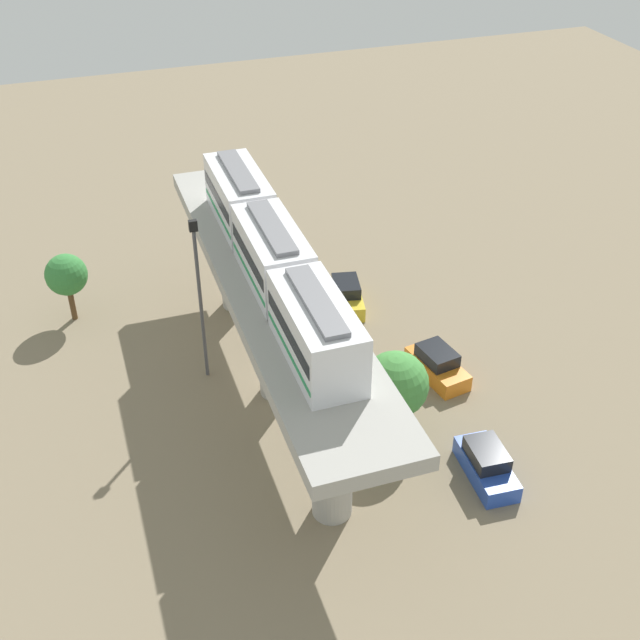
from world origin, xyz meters
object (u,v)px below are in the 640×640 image
at_px(parked_car_orange, 437,365).
at_px(tree_near_viaduct, 66,275).
at_px(train, 273,255).
at_px(signal_post, 200,294).
at_px(parked_car_yellow, 346,295).
at_px(tree_mid_lot, 395,385).
at_px(parked_car_blue, 486,465).

height_order(parked_car_orange, tree_near_viaduct, tree_near_viaduct).
bearing_deg(train, signal_post, 139.24).
bearing_deg(parked_car_orange, parked_car_yellow, 95.80).
bearing_deg(parked_car_orange, train, 161.51).
xyz_separation_m(train, tree_mid_lot, (4.90, -4.92, -5.82)).
relative_size(parked_car_yellow, tree_mid_lot, 0.92).
xyz_separation_m(parked_car_yellow, tree_near_viaduct, (-16.96, 4.08, 2.48)).
bearing_deg(signal_post, parked_car_orange, -18.94).
distance_m(parked_car_orange, tree_near_viaduct, 23.28).
xyz_separation_m(tree_near_viaduct, tree_mid_lot, (15.13, -16.21, -0.09)).
relative_size(parked_car_yellow, parked_car_blue, 1.04).
bearing_deg(parked_car_yellow, signal_post, -145.27).
height_order(train, parked_car_yellow, train).
height_order(parked_car_orange, tree_mid_lot, tree_mid_lot).
distance_m(train, tree_mid_lot, 9.06).
height_order(parked_car_orange, parked_car_yellow, same).
distance_m(train, signal_post, 5.64).
distance_m(tree_near_viaduct, tree_mid_lot, 22.17).
relative_size(tree_near_viaduct, signal_post, 0.46).
relative_size(parked_car_blue, tree_mid_lot, 0.88).
distance_m(parked_car_yellow, parked_car_blue, 16.71).
height_order(tree_near_viaduct, signal_post, signal_post).
bearing_deg(parked_car_blue, parked_car_yellow, 97.96).
distance_m(train, parked_car_yellow, 12.84).
relative_size(parked_car_blue, signal_post, 0.43).
bearing_deg(parked_car_blue, tree_near_viaduct, 134.91).
xyz_separation_m(parked_car_yellow, signal_post, (-10.14, -4.28, 4.79)).
distance_m(train, tree_near_viaduct, 16.27).
bearing_deg(signal_post, train, -40.76).
relative_size(parked_car_orange, signal_post, 0.44).
xyz_separation_m(parked_car_orange, parked_car_yellow, (-2.42, 8.59, 0.00)).
relative_size(train, tree_mid_lot, 4.19).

